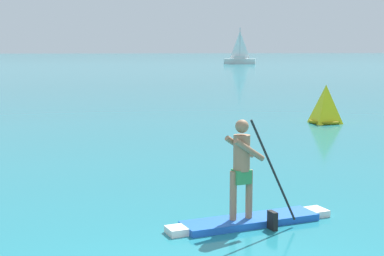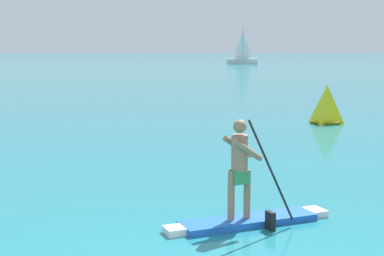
# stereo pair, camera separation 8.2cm
# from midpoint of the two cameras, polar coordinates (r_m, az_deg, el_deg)

# --- Properties ---
(paddleboarder_mid_center) EXTENTS (2.78, 1.22, 1.77)m
(paddleboarder_mid_center) POSITION_cam_midpoint_polar(r_m,az_deg,el_deg) (9.22, 5.34, -7.07)
(paddleboarder_mid_center) COLOR blue
(paddleboarder_mid_center) RESTS_ON ground
(race_marker_buoy) EXTENTS (1.36, 1.36, 1.41)m
(race_marker_buoy) POSITION_cam_midpoint_polar(r_m,az_deg,el_deg) (21.75, 12.93, 2.14)
(race_marker_buoy) COLOR yellow
(race_marker_buoy) RESTS_ON ground
(sailboat_right_horizon) EXTENTS (5.14, 2.57, 5.67)m
(sailboat_right_horizon) POSITION_cam_midpoint_polar(r_m,az_deg,el_deg) (92.47, 4.71, 6.80)
(sailboat_right_horizon) COLOR white
(sailboat_right_horizon) RESTS_ON ground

